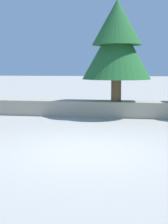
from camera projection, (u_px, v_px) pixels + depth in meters
The scene contains 3 objects.
ground_plane at pixel (85, 151), 6.49m from camera, with size 120.00×120.00×0.00m, color #A3A099.
stone_wall at pixel (106, 109), 11.14m from camera, with size 36.00×0.80×0.55m, color #A89E89.
pine_tree_far_left at pixel (117, 42), 10.76m from camera, with size 2.40×2.40×3.49m.
Camera 1 is at (0.98, -6.24, 1.72)m, focal length 49.91 mm.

